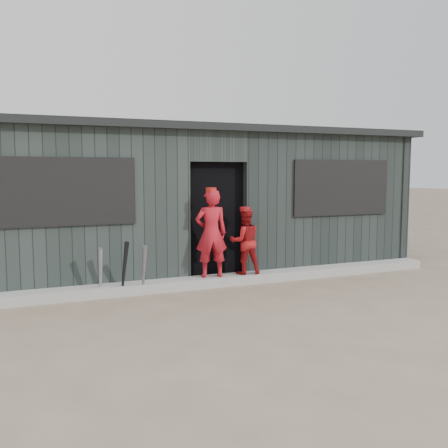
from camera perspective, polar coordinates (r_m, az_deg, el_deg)
name	(u,v)px	position (r m, az deg, el deg)	size (l,w,h in m)	color
ground	(277,314)	(6.62, 6.11, -10.16)	(80.00, 80.00, 0.00)	#73614F
curb	(224,280)	(8.19, -0.05, -6.43)	(8.00, 0.36, 0.15)	#979792
bat_left	(100,272)	(7.53, -13.94, -5.38)	(0.07, 0.07, 0.76)	gray
bat_mid	(144,270)	(7.53, -9.15, -5.19)	(0.07, 0.07, 0.79)	slate
bat_right	(124,269)	(7.49, -11.33, -5.06)	(0.07, 0.07, 0.84)	black
player_red_left	(211,233)	(7.98, -1.47, -1.07)	(0.52, 0.34, 1.41)	#B51621
player_red_right	(245,241)	(8.25, 2.39, -1.98)	(0.53, 0.41, 1.09)	maroon
player_grey_back	(229,240)	(8.75, 0.54, -1.88)	(0.62, 0.41, 1.28)	#AFAFAF
dugout	(190,201)	(9.59, -3.93, 2.68)	(8.30, 3.30, 2.62)	black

